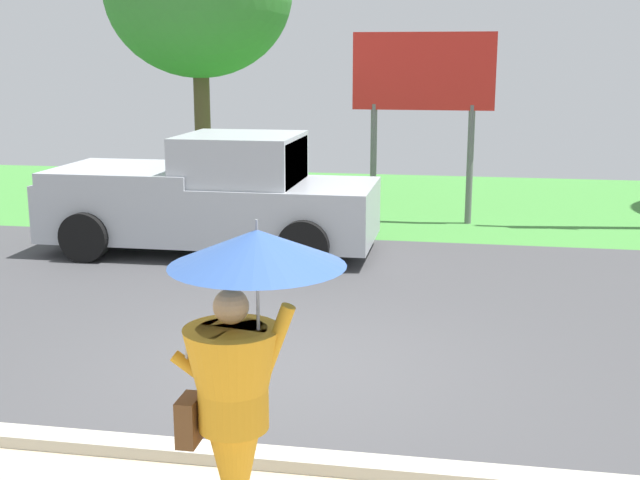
{
  "coord_description": "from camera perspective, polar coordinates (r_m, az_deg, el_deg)",
  "views": [
    {
      "loc": [
        1.7,
        -7.61,
        3.06
      ],
      "look_at": [
        0.17,
        1.0,
        1.1
      ],
      "focal_mm": 46.0,
      "sensor_mm": 36.0,
      "label": 1
    }
  ],
  "objects": [
    {
      "name": "pickup_truck",
      "position": [
        13.16,
        -7.45,
        2.94
      ],
      "size": [
        5.2,
        2.28,
        1.88
      ],
      "rotation": [
        0.0,
        0.0,
        -0.15
      ],
      "color": "#ADB2BA",
      "rests_on": "ground_plane"
    },
    {
      "name": "ground_plane",
      "position": [
        11.14,
        0.88,
        -3.58
      ],
      "size": [
        40.0,
        22.0,
        0.2
      ],
      "color": "#424244"
    },
    {
      "name": "monk_pedestrian",
      "position": [
        5.13,
        -5.62,
        -9.56
      ],
      "size": [
        1.11,
        1.07,
        2.13
      ],
      "rotation": [
        0.0,
        0.0,
        0.25
      ],
      "color": "orange",
      "rests_on": "ground_plane"
    },
    {
      "name": "roadside_billboard",
      "position": [
        15.38,
        7.19,
        10.63
      ],
      "size": [
        2.6,
        0.12,
        3.5
      ],
      "color": "slate",
      "rests_on": "ground_plane"
    }
  ]
}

